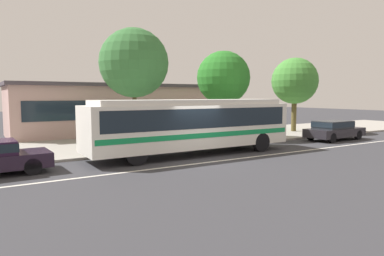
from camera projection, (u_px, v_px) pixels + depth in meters
name	position (u px, v px, depth m)	size (l,w,h in m)	color
ground_plane	(199.00, 160.00, 16.30)	(120.00, 120.00, 0.00)	#343439
sidewalk_slab	(141.00, 142.00, 21.96)	(60.00, 8.00, 0.12)	#9E988F
lane_stripe_center	(208.00, 162.00, 15.62)	(56.00, 0.16, 0.01)	silver
transit_bus	(192.00, 123.00, 17.52)	(10.74, 2.53, 2.77)	silver
sedan_far_ahead	(334.00, 129.00, 23.38)	(4.50, 2.00, 1.29)	#252228
pedestrian_waiting_near_sign	(124.00, 130.00, 19.03)	(0.41, 0.41, 1.67)	#2E2954
pedestrian_walking_along_curb	(208.00, 128.00, 20.42)	(0.46, 0.46, 1.69)	slate
pedestrian_standing_by_tree	(152.00, 128.00, 19.54)	(0.37, 0.37, 1.77)	#202B4C
street_tree_near_stop	(134.00, 63.00, 20.76)	(4.10, 4.10, 6.83)	brown
street_tree_mid_block	(223.00, 78.00, 23.49)	(3.57, 3.57, 5.83)	brown
street_tree_far_end	(295.00, 81.00, 27.74)	(3.65, 3.65, 5.83)	brown
station_building	(120.00, 109.00, 27.79)	(16.57, 6.42, 3.85)	tan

